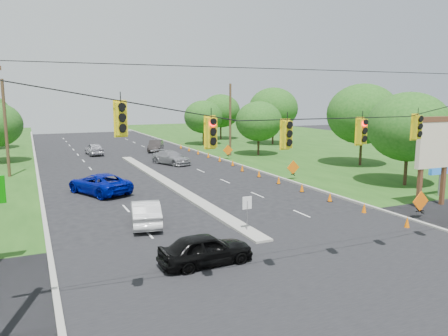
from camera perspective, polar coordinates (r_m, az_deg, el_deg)
name	(u,v)px	position (r m, az deg, el deg)	size (l,w,h in m)	color
ground	(311,272)	(19.54, 11.27, -13.21)	(160.00, 160.00, 0.00)	black
grass_right	(428,164)	(53.90, 25.13, 0.52)	(40.00, 160.00, 0.06)	#1E4714
cross_street	(311,272)	(19.54, 11.27, -13.21)	(160.00, 14.00, 0.02)	black
curb_left	(38,175)	(45.23, -23.16, -0.88)	(0.25, 110.00, 0.16)	gray
curb_right	(230,162)	(49.75, 0.74, 0.74)	(0.25, 110.00, 0.16)	gray
median	(167,184)	(37.90, -7.41, -2.05)	(1.00, 34.00, 0.18)	gray
median_sign	(247,207)	(23.95, 3.03, -5.11)	(0.55, 0.06, 2.05)	gray
signal_span	(329,161)	(17.42, 13.56, 0.95)	(25.60, 0.32, 9.00)	#422D1C
utility_pole_far_left	(6,129)	(44.74, -26.61, 4.59)	(0.28, 0.28, 9.00)	#422D1C
utility_pole_far_right	(230,120)	(54.82, 0.82, 6.27)	(0.28, 0.28, 9.00)	#422D1C
pylon_sign	(435,148)	(32.67, 25.86, 2.37)	(5.90, 2.30, 6.12)	#59331E
cone_0	(407,222)	(27.11, 22.80, -6.56)	(0.32, 0.32, 0.70)	#EB6503
cone_1	(364,208)	(29.50, 17.84, -5.02)	(0.32, 0.32, 0.70)	#EB6503
cone_2	(330,197)	(32.10, 13.67, -3.68)	(0.32, 0.32, 0.70)	#EB6503
cone_3	(302,188)	(34.85, 10.15, -2.54)	(0.32, 0.32, 0.70)	#EB6503
cone_4	(279,180)	(37.73, 7.16, -1.56)	(0.32, 0.32, 0.70)	#EB6503
cone_5	(259,173)	(40.71, 4.60, -0.72)	(0.32, 0.32, 0.70)	#EB6503
cone_6	(242,168)	(43.76, 2.40, 0.01)	(0.32, 0.32, 0.70)	#EB6503
cone_7	(233,163)	(47.13, 1.15, 0.69)	(0.32, 0.32, 0.70)	#EB6503
cone_8	(220,159)	(50.28, -0.56, 1.24)	(0.32, 0.32, 0.70)	#EB6503
cone_9	(208,155)	(53.48, -2.06, 1.72)	(0.32, 0.32, 0.70)	#EB6503
cone_10	(198,152)	(56.71, -3.40, 2.14)	(0.32, 0.32, 0.70)	#EB6503
cone_11	(189,149)	(59.97, -4.59, 2.52)	(0.32, 0.32, 0.70)	#EB6503
cone_12	(181,146)	(63.26, -5.65, 2.86)	(0.32, 0.32, 0.70)	#EB6503
work_sign_0	(421,202)	(29.09, 24.28, -4.10)	(1.27, 0.58, 1.37)	black
work_sign_1	(293,168)	(39.54, 9.02, -0.01)	(1.27, 0.58, 1.37)	black
work_sign_2	(228,151)	(51.69, 0.51, 2.29)	(1.27, 0.58, 1.37)	black
tree_7	(409,127)	(39.17, 22.96, 4.98)	(6.72, 6.72, 7.84)	black
tree_8	(363,114)	(49.08, 17.64, 6.73)	(7.56, 7.56, 8.82)	black
tree_9	(259,121)	(55.52, 4.56, 6.11)	(5.88, 5.88, 6.86)	black
tree_10	(273,109)	(68.11, 6.45, 7.72)	(7.56, 7.56, 8.82)	black
tree_11	(221,111)	(76.10, -0.43, 7.47)	(6.72, 6.72, 7.84)	black
tree_12	(203,117)	(67.36, -2.72, 6.69)	(5.88, 5.88, 6.86)	black
black_sedan	(206,249)	(19.72, -2.39, -10.57)	(1.71, 4.25, 1.45)	black
white_sedan	(145,213)	(25.96, -10.22, -5.75)	(1.58, 4.52, 1.49)	silver
blue_pickup	(99,183)	(35.00, -15.99, -1.96)	(2.65, 5.76, 1.60)	#010C8F
silver_car_far	(171,158)	(48.64, -6.92, 1.36)	(2.09, 5.14, 1.49)	gray
silver_car_oncoming	(94,149)	(58.38, -16.60, 2.38)	(1.80, 4.47, 1.52)	#9E9DA5
dark_car_receding	(156,146)	(60.33, -8.91, 2.89)	(1.65, 4.74, 1.56)	black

